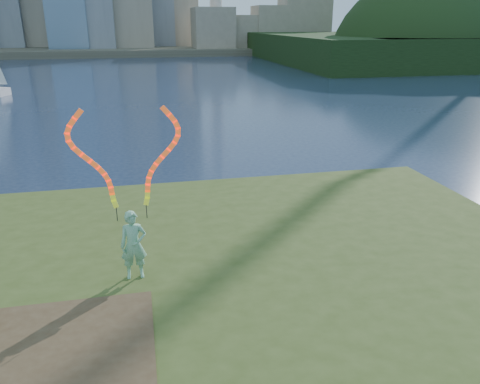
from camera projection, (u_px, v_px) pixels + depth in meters
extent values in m
plane|color=#1B2944|center=(176.00, 280.00, 11.29)|extent=(320.00, 320.00, 0.00)
cube|color=#3B4C1B|center=(187.00, 340.00, 8.94)|extent=(20.00, 18.00, 0.30)
cube|color=#3B4C1B|center=(185.00, 320.00, 9.13)|extent=(17.00, 15.00, 0.30)
cube|color=#3B4C1B|center=(183.00, 303.00, 9.23)|extent=(14.00, 12.00, 0.30)
cube|color=#47331E|center=(55.00, 352.00, 7.64)|extent=(3.20, 3.00, 0.02)
cube|color=#4F4939|center=(138.00, 48.00, 98.30)|extent=(320.00, 40.00, 1.20)
imported|color=#19793D|center=(134.00, 245.00, 9.65)|extent=(0.55, 0.37, 1.48)
cylinder|color=black|center=(117.00, 214.00, 9.44)|extent=(0.02, 0.02, 0.30)
cylinder|color=black|center=(147.00, 211.00, 9.57)|extent=(0.02, 0.02, 0.30)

